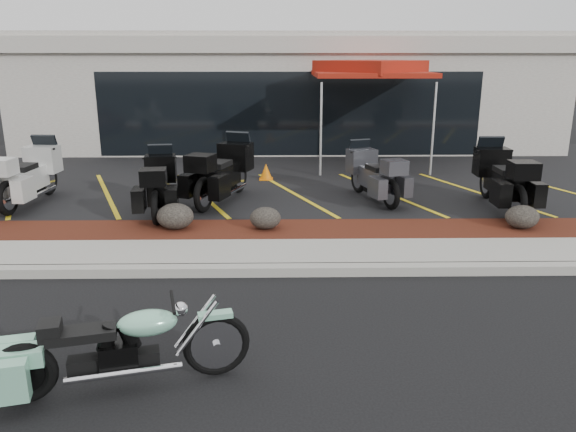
{
  "coord_description": "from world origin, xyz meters",
  "views": [
    {
      "loc": [
        -0.35,
        -7.3,
        3.33
      ],
      "look_at": [
        -0.2,
        1.2,
        0.87
      ],
      "focal_mm": 35.0,
      "sensor_mm": 36.0,
      "label": 1
    }
  ],
  "objects_px": {
    "touring_white": "(47,165)",
    "popup_canopy": "(371,70)",
    "hero_cruiser": "(216,335)",
    "traffic_cone": "(266,172)"
  },
  "relations": [
    {
      "from": "hero_cruiser",
      "to": "popup_canopy",
      "type": "bearing_deg",
      "value": 59.56
    },
    {
      "from": "traffic_cone",
      "to": "popup_canopy",
      "type": "relative_size",
      "value": 0.11
    },
    {
      "from": "touring_white",
      "to": "popup_canopy",
      "type": "xyz_separation_m",
      "value": [
        8.0,
        3.58,
        2.02
      ]
    },
    {
      "from": "popup_canopy",
      "to": "touring_white",
      "type": "bearing_deg",
      "value": -147.23
    },
    {
      "from": "hero_cruiser",
      "to": "traffic_cone",
      "type": "height_order",
      "value": "hero_cruiser"
    },
    {
      "from": "hero_cruiser",
      "to": "touring_white",
      "type": "xyz_separation_m",
      "value": [
        -4.7,
        7.52,
        0.38
      ]
    },
    {
      "from": "hero_cruiser",
      "to": "touring_white",
      "type": "height_order",
      "value": "touring_white"
    },
    {
      "from": "hero_cruiser",
      "to": "touring_white",
      "type": "relative_size",
      "value": 1.11
    },
    {
      "from": "hero_cruiser",
      "to": "touring_white",
      "type": "bearing_deg",
      "value": 108.13
    },
    {
      "from": "touring_white",
      "to": "traffic_cone",
      "type": "bearing_deg",
      "value": -68.01
    }
  ]
}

